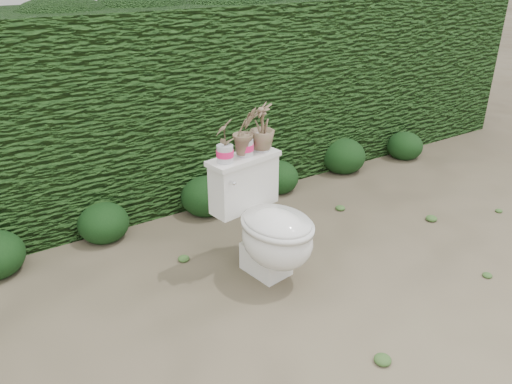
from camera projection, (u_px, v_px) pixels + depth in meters
ground at (264, 272)px, 3.39m from camera, size 60.00×60.00×0.00m
hedge at (161, 104)px, 4.26m from camera, size 8.00×1.00×1.60m
toilet at (268, 227)px, 3.23m from camera, size 0.55×0.74×0.78m
potted_plant_left at (225, 142)px, 3.06m from camera, size 0.16×0.17×0.27m
potted_plant_center at (245, 133)px, 3.16m from camera, size 0.17×0.14×0.30m
potted_plant_right at (262, 128)px, 3.24m from camera, size 0.22×0.22×0.31m
liriope_clump_2 at (103, 219)px, 3.74m from camera, size 0.38×0.38×0.31m
liriope_clump_3 at (206, 193)px, 4.13m from camera, size 0.42×0.42×0.33m
liriope_clump_4 at (278, 174)px, 4.51m from camera, size 0.38×0.38×0.30m
liriope_clump_5 at (343, 153)px, 4.93m from camera, size 0.44×0.44×0.35m
liriope_clump_6 at (405, 143)px, 5.26m from camera, size 0.37×0.37×0.30m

